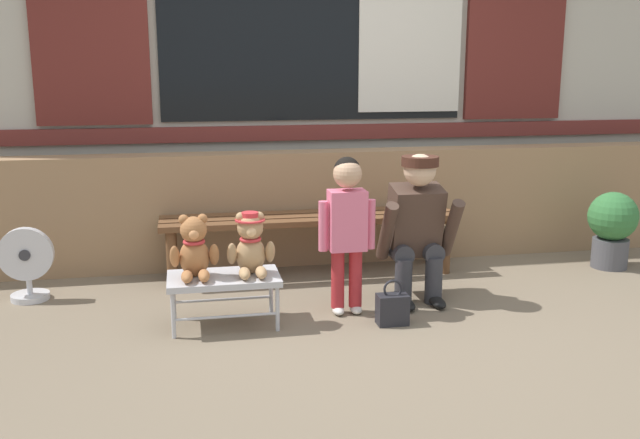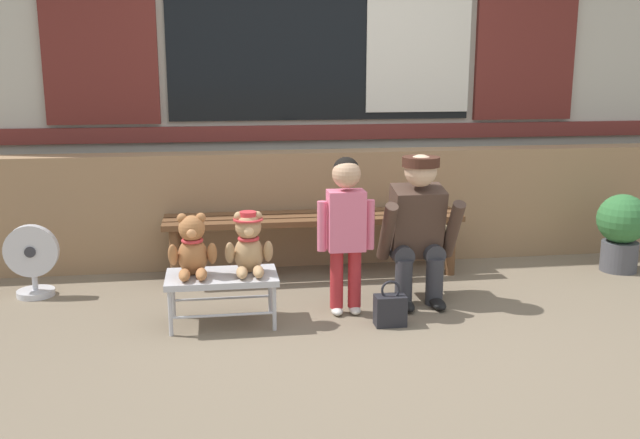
% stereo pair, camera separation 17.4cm
% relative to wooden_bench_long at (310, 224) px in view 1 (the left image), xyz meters
% --- Properties ---
extents(ground_plane, '(60.00, 60.00, 0.00)m').
position_rel_wooden_bench_long_xyz_m(ground_plane, '(0.18, -1.06, -0.37)').
color(ground_plane, '#756651').
extents(brick_low_wall, '(6.68, 0.25, 0.85)m').
position_rel_wooden_bench_long_xyz_m(brick_low_wall, '(0.18, 0.37, 0.05)').
color(brick_low_wall, '#997551').
rests_on(brick_low_wall, ground).
extents(shop_facade, '(6.82, 0.26, 3.71)m').
position_rel_wooden_bench_long_xyz_m(shop_facade, '(0.18, 0.88, 1.48)').
color(shop_facade, '#B7B2A3').
rests_on(shop_facade, ground).
extents(wooden_bench_long, '(2.10, 0.40, 0.44)m').
position_rel_wooden_bench_long_xyz_m(wooden_bench_long, '(0.00, 0.00, 0.00)').
color(wooden_bench_long, brown).
rests_on(wooden_bench_long, ground).
extents(small_display_bench, '(0.64, 0.36, 0.30)m').
position_rel_wooden_bench_long_xyz_m(small_display_bench, '(-0.67, -0.89, -0.11)').
color(small_display_bench, '#BCBCC1').
rests_on(small_display_bench, ground).
extents(teddy_bear_plain, '(0.28, 0.26, 0.36)m').
position_rel_wooden_bench_long_xyz_m(teddy_bear_plain, '(-0.83, -0.89, 0.09)').
color(teddy_bear_plain, '#A86B3D').
rests_on(teddy_bear_plain, small_display_bench).
extents(teddy_bear_with_hat, '(0.28, 0.27, 0.36)m').
position_rel_wooden_bench_long_xyz_m(teddy_bear_with_hat, '(-0.51, -0.89, 0.10)').
color(teddy_bear_with_hat, tan).
rests_on(teddy_bear_with_hat, small_display_bench).
extents(child_standing, '(0.35, 0.18, 0.96)m').
position_rel_wooden_bench_long_xyz_m(child_standing, '(0.08, -0.82, 0.22)').
color(child_standing, '#B7282D').
rests_on(child_standing, ground).
extents(adult_crouching, '(0.50, 0.49, 0.95)m').
position_rel_wooden_bench_long_xyz_m(adult_crouching, '(0.57, -0.66, 0.11)').
color(adult_crouching, '#333338').
rests_on(adult_crouching, ground).
extents(handbag_on_ground, '(0.18, 0.11, 0.27)m').
position_rel_wooden_bench_long_xyz_m(handbag_on_ground, '(0.30, -1.06, -0.28)').
color(handbag_on_ground, '#232328').
rests_on(handbag_on_ground, ground).
extents(potted_plant, '(0.36, 0.36, 0.57)m').
position_rel_wooden_bench_long_xyz_m(potted_plant, '(2.23, -0.23, -0.05)').
color(potted_plant, '#4C4C51').
rests_on(potted_plant, ground).
extents(floor_fan, '(0.34, 0.24, 0.48)m').
position_rel_wooden_bench_long_xyz_m(floor_fan, '(-1.87, -0.21, -0.13)').
color(floor_fan, silver).
rests_on(floor_fan, ground).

